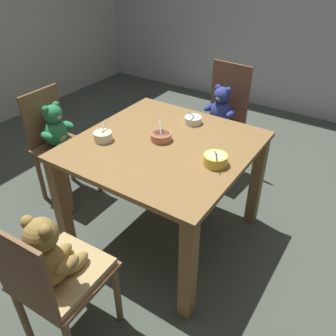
{
  "coord_description": "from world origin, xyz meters",
  "views": [
    {
      "loc": [
        1.03,
        -1.51,
        1.77
      ],
      "look_at": [
        0.0,
        0.05,
        0.53
      ],
      "focal_mm": 37.41,
      "sensor_mm": 36.0,
      "label": 1
    }
  ],
  "objects": [
    {
      "name": "teddy_chair_far_center",
      "position": [
        -0.07,
        0.93,
        0.53
      ],
      "size": [
        0.41,
        0.43,
        0.93
      ],
      "rotation": [
        0.0,
        0.0,
        -1.65
      ],
      "color": "brown",
      "rests_on": "ground_plane"
    },
    {
      "name": "dining_table",
      "position": [
        0.0,
        0.0,
        0.6
      ],
      "size": [
        1.02,
        1.03,
        0.73
      ],
      "color": "olive",
      "rests_on": "ground_plane"
    },
    {
      "name": "porridge_bowl_cream_near_left",
      "position": [
        -0.33,
        -0.17,
        0.76
      ],
      "size": [
        0.11,
        0.12,
        0.11
      ],
      "color": "beige",
      "rests_on": "dining_table"
    },
    {
      "name": "porridge_bowl_terracotta_center",
      "position": [
        -0.04,
        0.03,
        0.75
      ],
      "size": [
        0.13,
        0.13,
        0.11
      ],
      "color": "#B7714F",
      "rests_on": "dining_table"
    },
    {
      "name": "teddy_chair_near_left",
      "position": [
        -0.92,
        -0.05,
        0.53
      ],
      "size": [
        0.38,
        0.37,
        0.86
      ],
      "rotation": [
        0.0,
        0.0,
        0.01
      ],
      "color": "brown",
      "rests_on": "ground_plane"
    },
    {
      "name": "ground_plane",
      "position": [
        0.0,
        0.0,
        -0.02
      ],
      "size": [
        5.2,
        5.2,
        0.04
      ],
      "color": "#464E44"
    },
    {
      "name": "porridge_bowl_white_far_center",
      "position": [
        0.01,
        0.33,
        0.75
      ],
      "size": [
        0.11,
        0.12,
        0.1
      ],
      "color": "silver",
      "rests_on": "dining_table"
    },
    {
      "name": "porridge_bowl_yellow_near_right",
      "position": [
        0.36,
        -0.03,
        0.76
      ],
      "size": [
        0.13,
        0.14,
        0.13
      ],
      "color": "gold",
      "rests_on": "dining_table"
    },
    {
      "name": "teddy_chair_near_front",
      "position": [
        0.02,
        -0.92,
        0.54
      ],
      "size": [
        0.4,
        0.41,
        0.86
      ],
      "rotation": [
        0.0,
        0.0,
        1.61
      ],
      "color": "brown",
      "rests_on": "ground_plane"
    }
  ]
}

